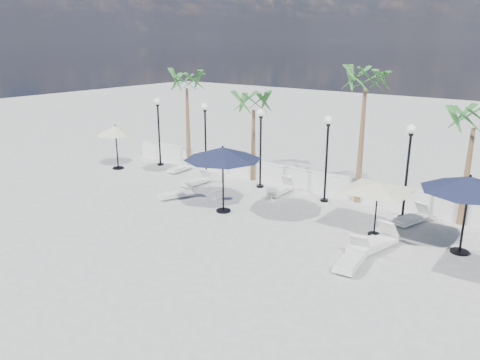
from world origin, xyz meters
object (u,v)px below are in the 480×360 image
Objects in this scene: lounger_3 at (176,194)px; lounger_0 at (180,168)px; parasol_navy_left at (223,154)px; lounger_1 at (196,181)px; lounger_2 at (280,189)px; parasol_navy_mid at (469,184)px; lounger_4 at (412,218)px; lounger_5 at (373,243)px; lounger_6 at (352,258)px; parasol_cream_small at (115,131)px; parasol_cream_sq_a at (378,183)px.

lounger_0 is at bearing 156.35° from lounger_3.
lounger_3 is at bearing 179.04° from parasol_navy_left.
lounger_1 is 4.33m from lounger_2.
lounger_4 is at bearing 141.85° from parasol_navy_mid.
lounger_1 is 2.16m from lounger_3.
parasol_navy_left reaches higher than lounger_3.
parasol_navy_left is (-6.48, -0.18, 2.23)m from lounger_5.
lounger_3 is (3.04, -3.40, 0.01)m from lounger_0.
lounger_4 is 0.94× the size of lounger_6.
lounger_6 is at bearing -42.61° from lounger_2.
lounger_1 is 0.55× the size of parasol_navy_mid.
lounger_1 is at bearing -155.66° from lounger_4.
lounger_3 is 0.56× the size of parasol_navy_mid.
parasol_navy_left is at bearing -164.93° from lounger_5.
lounger_1 is 10.13m from lounger_5.
parasol_navy_mid is 17.95m from parasol_cream_small.
lounger_6 is 0.45× the size of parasol_cream_sq_a.
lounger_2 is (4.11, 1.34, 0.01)m from lounger_1.
parasol_navy_left is 0.72× the size of parasol_cream_sq_a.
parasol_navy_mid is at bearing -0.23° from lounger_1.
parasol_cream_sq_a is (5.36, -1.99, 1.80)m from lounger_2.
parasol_cream_small is at bearing -172.33° from lounger_5.
lounger_1 is at bearing 148.68° from parasol_navy_left.
lounger_1 reaches higher than lounger_0.
lounger_5 is 15.70m from parasol_cream_small.
parasol_cream_sq_a is (8.83, 1.41, 1.81)m from lounger_3.
lounger_3 is 6.73m from parasol_cream_small.
parasol_navy_left is (-6.74, -3.45, 2.27)m from lounger_4.
lounger_1 is 0.53× the size of parasol_navy_left.
parasol_cream_small is at bearing 178.87° from parasol_cream_sq_a.
lounger_4 is (6.09, -0.00, 0.00)m from lounger_2.
parasol_cream_small reaches higher than lounger_2.
lounger_5 is at bearing -147.36° from parasol_navy_mid.
lounger_5 is at bearing -5.78° from parasol_cream_small.
lounger_6 is (9.85, -3.45, 0.03)m from lounger_1.
lounger_5 is at bearing -69.84° from parasol_cream_sq_a.
lounger_5 is at bearing 80.54° from lounger_6.
lounger_3 is 0.39× the size of parasol_cream_sq_a.
lounger_2 is at bearing 9.95° from parasol_cream_small.
parasol_cream_sq_a is (11.87, -1.99, 1.82)m from lounger_0.
lounger_6 is 15.84m from parasol_cream_small.
parasol_cream_small is (-3.17, -1.70, 1.94)m from lounger_0.
parasol_navy_left is at bearing -29.86° from lounger_1.
lounger_0 is 0.96× the size of lounger_1.
lounger_0 is 0.83× the size of lounger_6.
lounger_1 is 4.65m from parasol_navy_left.
parasol_navy_left is (-6.38, 1.34, 2.25)m from lounger_6.
parasol_navy_mid is at bearing 32.76° from lounger_3.
lounger_5 is 0.69× the size of parasol_navy_left.
parasol_navy_mid is at bearing -14.39° from lounger_2.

